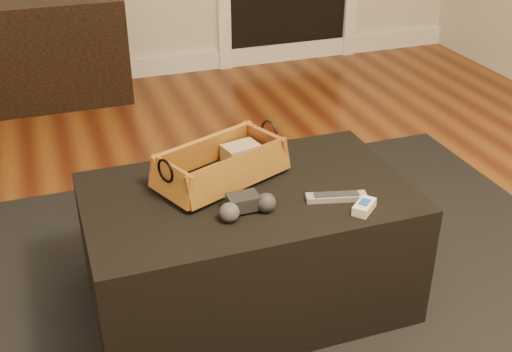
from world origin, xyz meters
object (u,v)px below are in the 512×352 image
object	(u,v)px
silver_remote	(336,197)
cream_gadget	(364,207)
wicker_basket	(221,167)
game_controller	(246,205)
ottoman	(248,247)
tv_remote	(219,177)

from	to	relation	value
silver_remote	cream_gadget	distance (m)	0.10
wicker_basket	game_controller	distance (m)	0.22
ottoman	cream_gadget	xyz separation A→B (m)	(0.28, -0.22, 0.22)
tv_remote	game_controller	world-z (taller)	game_controller
tv_remote	cream_gadget	world-z (taller)	tv_remote
tv_remote	cream_gadget	size ratio (longest dim) A/B	2.33
tv_remote	wicker_basket	world-z (taller)	wicker_basket
wicker_basket	cream_gadget	bearing A→B (deg)	-42.66
tv_remote	wicker_basket	distance (m)	0.03
tv_remote	wicker_basket	xyz separation A→B (m)	(0.01, 0.02, 0.02)
ottoman	wicker_basket	size ratio (longest dim) A/B	2.16
ottoman	cream_gadget	size ratio (longest dim) A/B	10.61
silver_remote	wicker_basket	bearing A→B (deg)	141.92
game_controller	cream_gadget	xyz separation A→B (m)	(0.33, -0.10, -0.01)
silver_remote	cream_gadget	xyz separation A→B (m)	(0.05, -0.09, 0.00)
wicker_basket	game_controller	bearing A→B (deg)	-87.15
ottoman	silver_remote	world-z (taller)	silver_remote
wicker_basket	silver_remote	size ratio (longest dim) A/B	2.47
game_controller	silver_remote	bearing A→B (deg)	-2.76
cream_gadget	wicker_basket	bearing A→B (deg)	137.34
tv_remote	silver_remote	bearing A→B (deg)	-62.95
ottoman	silver_remote	bearing A→B (deg)	-29.95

